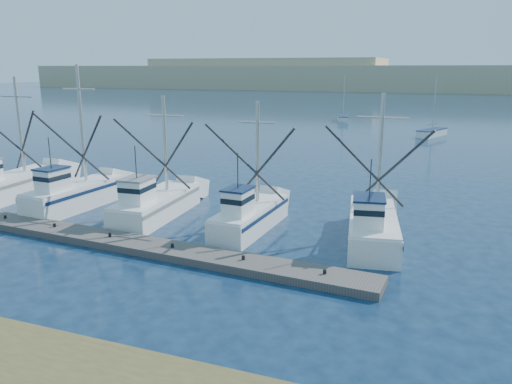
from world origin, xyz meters
The scene contains 6 objects.
ground centered at (0.00, 0.00, 0.00)m, with size 500.00×500.00×0.00m, color #0C1F36.
floating_dock centered at (-10.27, 5.67, 0.19)m, with size 29.21×1.95×0.39m, color #57524E.
dune_ridge centered at (0.00, 210.00, 5.00)m, with size 360.00×60.00×10.00m, color tan.
trawler_fleet centered at (-11.12, 10.64, 0.96)m, with size 29.26×8.72×9.43m.
sailboat_near centered at (4.65, 57.39, 0.49)m, with size 3.97×6.41×8.10m.
sailboat_far centered at (-10.79, 73.13, 0.49)m, with size 3.11×6.43×8.10m.
Camera 1 is at (6.05, -15.40, 9.24)m, focal length 35.00 mm.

